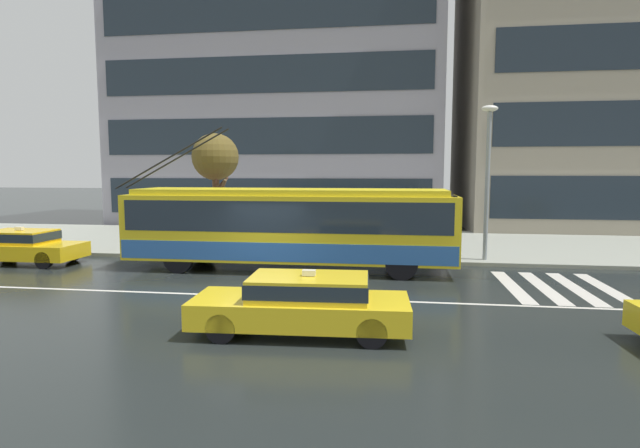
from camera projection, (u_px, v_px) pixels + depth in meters
name	position (u px, v px, depth m)	size (l,w,h in m)	color
ground_plane	(256.00, 286.00, 15.38)	(160.00, 160.00, 0.00)	#212625
sidewalk_slab	(307.00, 242.00, 24.49)	(80.00, 10.00, 0.14)	gray
crosswalk_stripe_edge_near	(512.00, 286.00, 15.40)	(0.44, 4.40, 0.01)	beige
crosswalk_stripe_inner_a	(543.00, 287.00, 15.27)	(0.44, 4.40, 0.01)	beige
crosswalk_stripe_center	(574.00, 288.00, 15.15)	(0.44, 4.40, 0.01)	beige
crosswalk_stripe_inner_b	(607.00, 289.00, 15.02)	(0.44, 4.40, 0.01)	beige
lane_centre_line	(244.00, 296.00, 14.20)	(72.00, 0.14, 0.01)	silver
trolleybus	(290.00, 225.00, 17.76)	(12.03, 2.54, 5.01)	yellow
taxi_queued_behind_bus	(23.00, 245.00, 19.05)	(4.29, 1.88, 1.39)	yellow
taxi_oncoming_near	(304.00, 301.00, 10.86)	(4.70, 1.95, 1.39)	yellow
pedestrian_at_shelter	(388.00, 229.00, 20.53)	(0.39, 0.39, 1.65)	black
pedestrian_approaching_curb	(409.00, 211.00, 21.05)	(1.54, 1.54, 2.03)	#282849
pedestrian_walking_past	(214.00, 211.00, 21.69)	(1.55, 1.55, 1.99)	#56554B
street_lamp	(488.00, 168.00, 18.80)	(0.60, 0.32, 5.75)	gray
street_tree_bare	(215.00, 159.00, 22.00)	(2.03, 2.06, 4.96)	brown
office_tower_corner_left	(283.00, 35.00, 34.57)	(21.23, 11.30, 25.46)	#9592A0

